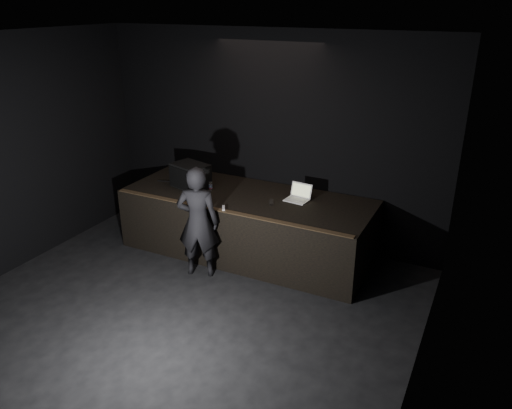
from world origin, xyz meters
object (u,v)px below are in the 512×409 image
at_px(stage_monitor, 190,176).
at_px(laptop, 299,196).
at_px(beer_can, 211,186).
at_px(person, 198,222).
at_px(stage_riser, 247,224).

height_order(stage_monitor, laptop, stage_monitor).
distance_m(laptop, beer_can, 1.46).
xyz_separation_m(stage_monitor, person, (0.69, -0.88, -0.34)).
bearing_deg(laptop, beer_can, -163.01).
distance_m(stage_riser, person, 1.06).
distance_m(stage_riser, stage_monitor, 1.23).
xyz_separation_m(stage_monitor, beer_can, (0.38, 0.01, -0.13)).
bearing_deg(person, stage_monitor, -70.49).
relative_size(stage_riser, laptop, 10.42).
bearing_deg(stage_monitor, stage_riser, 20.08).
bearing_deg(beer_can, laptop, 10.62).
bearing_deg(person, stage_riser, -127.54).
height_order(beer_can, person, person).
distance_m(stage_monitor, beer_can, 0.40).
distance_m(stage_riser, laptop, 1.00).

